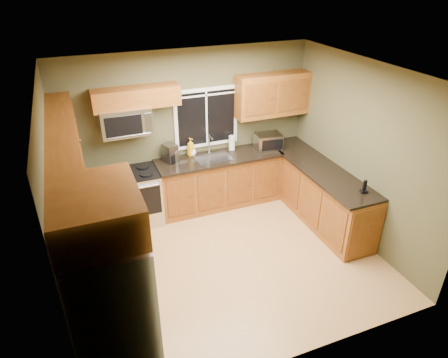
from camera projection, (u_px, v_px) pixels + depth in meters
floor at (230, 259)px, 5.87m from camera, size 4.20×4.20×0.00m
ceiling at (231, 75)px, 4.59m from camera, size 4.20×4.20×0.00m
back_wall at (189, 131)px, 6.70m from camera, size 4.20×0.00×4.20m
front_wall at (303, 262)px, 3.76m from camera, size 4.20×0.00×4.20m
left_wall at (60, 210)px, 4.55m from camera, size 0.00×3.60×3.60m
right_wall at (361, 153)px, 5.91m from camera, size 0.00×3.60×3.60m
window at (206, 118)px, 6.69m from camera, size 1.12×0.03×1.02m
base_cabinets_left at (95, 244)px, 5.46m from camera, size 0.60×2.65×0.90m
countertop_left at (92, 214)px, 5.25m from camera, size 0.65×2.65×0.04m
base_cabinets_back at (219, 181)px, 7.02m from camera, size 2.17×0.60×0.90m
countertop_back at (220, 158)px, 6.77m from camera, size 2.17×0.65×0.04m
base_cabinets_peninsula at (317, 192)px, 6.68m from camera, size 0.60×2.52×0.90m
countertop_peninsula at (318, 167)px, 6.46m from camera, size 0.65×2.50×0.04m
upper_cabinets_left at (65, 151)px, 4.75m from camera, size 0.33×2.65×0.72m
upper_cabinets_back_left at (136, 97)px, 5.95m from camera, size 1.30×0.33×0.30m
upper_cabinets_back_right at (273, 95)px, 6.79m from camera, size 1.30×0.33×0.72m
upper_cabinet_over_fridge at (96, 212)px, 3.28m from camera, size 0.72×0.90×0.38m
refrigerator at (114, 311)px, 3.82m from camera, size 0.74×0.90×1.80m
range at (136, 197)px, 6.51m from camera, size 0.76×0.69×0.94m
microwave at (126, 121)px, 6.02m from camera, size 0.76×0.41×0.42m
sink at (213, 157)px, 6.74m from camera, size 0.60×0.42×0.36m
toaster_oven at (268, 141)px, 6.99m from camera, size 0.48×0.40×0.28m
coffee_maker at (170, 154)px, 6.53m from camera, size 0.26×0.30×0.31m
kettle at (175, 155)px, 6.55m from camera, size 0.17×0.17×0.25m
paper_towel_roll at (232, 143)px, 6.97m from camera, size 0.12×0.12×0.28m
soap_bottle_a at (191, 147)px, 6.73m from camera, size 0.16×0.16×0.32m
soap_bottle_c at (192, 151)px, 6.77m from camera, size 0.18×0.18×0.18m
cordless_phone at (364, 189)px, 5.68m from camera, size 0.11×0.11×0.20m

